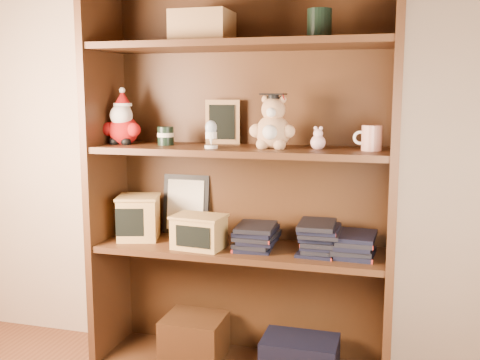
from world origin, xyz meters
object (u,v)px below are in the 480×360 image
object	(u,v)px
teacher_mug	(371,138)
grad_teddy_bear	(273,127)
bookcase	(243,188)
treats_box	(139,217)

from	to	relation	value
teacher_mug	grad_teddy_bear	bearing A→B (deg)	-178.98
bookcase	treats_box	world-z (taller)	bookcase
teacher_mug	treats_box	distance (m)	1.00
bookcase	grad_teddy_bear	xyz separation A→B (m)	(0.13, -0.06, 0.25)
bookcase	treats_box	xyz separation A→B (m)	(-0.44, -0.05, -0.14)
bookcase	teacher_mug	size ratio (longest dim) A/B	15.25
grad_teddy_bear	teacher_mug	xyz separation A→B (m)	(0.37, 0.01, -0.03)
grad_teddy_bear	treats_box	world-z (taller)	grad_teddy_bear
teacher_mug	treats_box	bearing A→B (deg)	-179.95
bookcase	grad_teddy_bear	world-z (taller)	bookcase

